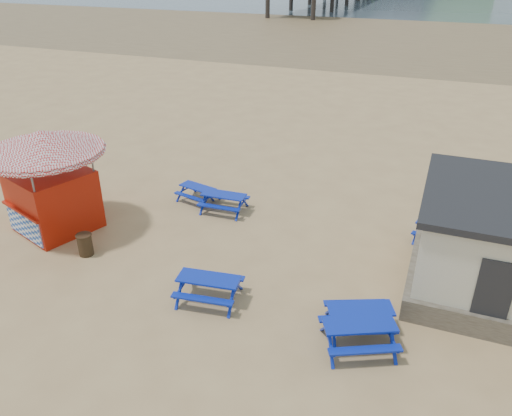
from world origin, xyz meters
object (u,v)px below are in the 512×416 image
at_px(ice_cream_kiosk, 47,169).
at_px(litter_bin, 85,244).
at_px(picnic_table_yellow, 54,211).
at_px(picnic_table_blue_b, 224,202).
at_px(picnic_table_blue_a, 198,194).

height_order(ice_cream_kiosk, litter_bin, ice_cream_kiosk).
distance_m(picnic_table_yellow, litter_bin, 3.15).
bearing_deg(picnic_table_yellow, litter_bin, -34.35).
bearing_deg(ice_cream_kiosk, picnic_table_blue_b, 52.88).
bearing_deg(litter_bin, picnic_table_blue_a, 72.04).
distance_m(picnic_table_blue_b, ice_cream_kiosk, 6.64).
distance_m(picnic_table_blue_b, picnic_table_yellow, 6.57).
relative_size(picnic_table_blue_a, ice_cream_kiosk, 0.33).
height_order(picnic_table_blue_b, litter_bin, litter_bin).
xyz_separation_m(picnic_table_blue_a, picnic_table_yellow, (-4.39, -3.56, 0.07)).
xyz_separation_m(picnic_table_yellow, ice_cream_kiosk, (0.54, -0.40, 2.02)).
relative_size(picnic_table_blue_b, litter_bin, 2.32).
height_order(picnic_table_blue_a, ice_cream_kiosk, ice_cream_kiosk).
bearing_deg(ice_cream_kiosk, picnic_table_blue_a, 64.72).
distance_m(picnic_table_yellow, ice_cream_kiosk, 2.13).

